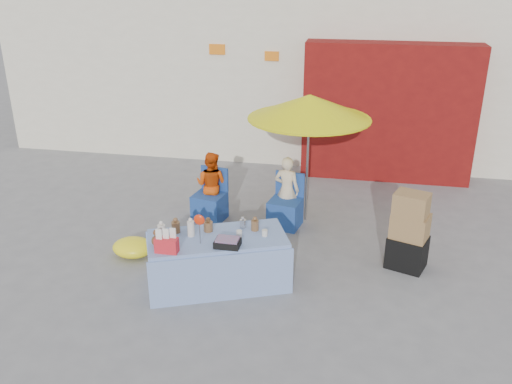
% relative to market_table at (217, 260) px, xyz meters
% --- Properties ---
extents(ground, '(80.00, 80.00, 0.00)m').
position_rel_market_table_xyz_m(ground, '(0.01, 0.23, -0.36)').
color(ground, slate).
rests_on(ground, ground).
extents(backdrop, '(14.00, 8.00, 7.80)m').
position_rel_market_table_xyz_m(backdrop, '(0.53, 7.74, 2.75)').
color(backdrop, silver).
rests_on(backdrop, ground).
extents(market_table, '(1.98, 1.46, 1.09)m').
position_rel_market_table_xyz_m(market_table, '(0.00, 0.00, 0.00)').
color(market_table, '#7C95C7').
rests_on(market_table, ground).
extents(chair_left, '(0.56, 0.55, 0.85)m').
position_rel_market_table_xyz_m(chair_left, '(-0.63, 1.89, -0.10)').
color(chair_left, '#1F4390').
rests_on(chair_left, ground).
extents(chair_right, '(0.56, 0.55, 0.85)m').
position_rel_market_table_xyz_m(chair_right, '(0.62, 1.89, -0.10)').
color(chair_right, '#1F4390').
rests_on(chair_right, ground).
extents(vendor_orange, '(0.61, 0.52, 1.12)m').
position_rel_market_table_xyz_m(vendor_orange, '(-0.63, 2.02, 0.20)').
color(vendor_orange, '#D6470B').
rests_on(vendor_orange, ground).
extents(vendor_beige, '(0.45, 0.34, 1.13)m').
position_rel_market_table_xyz_m(vendor_beige, '(0.62, 2.02, 0.21)').
color(vendor_beige, beige).
rests_on(vendor_beige, ground).
extents(umbrella, '(1.90, 1.90, 2.09)m').
position_rel_market_table_xyz_m(umbrella, '(0.92, 2.17, 1.54)').
color(umbrella, gray).
rests_on(umbrella, ground).
extents(box_stack, '(0.61, 0.56, 1.11)m').
position_rel_market_table_xyz_m(box_stack, '(2.45, 0.92, 0.16)').
color(box_stack, black).
rests_on(box_stack, ground).
extents(tarp_bundle, '(0.72, 0.65, 0.27)m').
position_rel_market_table_xyz_m(tarp_bundle, '(-1.39, 0.49, -0.22)').
color(tarp_bundle, yellow).
rests_on(tarp_bundle, ground).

